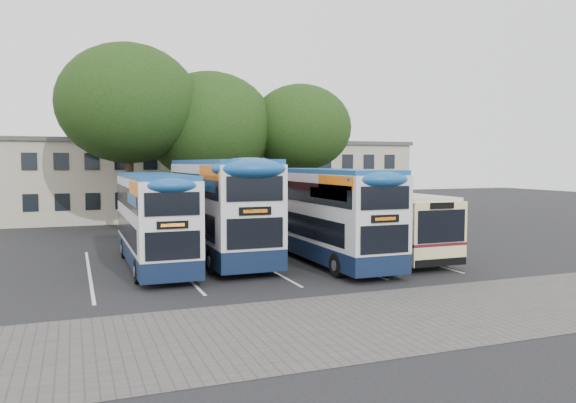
{
  "coord_description": "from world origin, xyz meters",
  "views": [
    {
      "loc": [
        -11.27,
        -18.66,
        4.44
      ],
      "look_at": [
        -2.19,
        5.0,
        2.67
      ],
      "focal_mm": 35.0,
      "sensor_mm": 36.0,
      "label": 1
    }
  ],
  "objects_px": {
    "lamp_post": "(318,154)",
    "bus_dd_right": "(327,211)",
    "tree_left": "(128,104)",
    "tree_mid": "(210,127)",
    "bus_dd_left": "(154,216)",
    "bus_single": "(376,219)",
    "bus_dd_mid": "(219,204)",
    "tree_right": "(300,128)"
  },
  "relations": [
    {
      "from": "lamp_post",
      "to": "bus_dd_right",
      "type": "height_order",
      "value": "lamp_post"
    },
    {
      "from": "tree_left",
      "to": "tree_mid",
      "type": "xyz_separation_m",
      "value": [
        5.25,
        0.91,
        -1.24
      ]
    },
    {
      "from": "bus_dd_left",
      "to": "bus_single",
      "type": "height_order",
      "value": "bus_dd_left"
    },
    {
      "from": "bus_dd_left",
      "to": "bus_dd_mid",
      "type": "distance_m",
      "value": 3.33
    },
    {
      "from": "bus_dd_right",
      "to": "bus_single",
      "type": "height_order",
      "value": "bus_dd_right"
    },
    {
      "from": "bus_dd_right",
      "to": "tree_left",
      "type": "bearing_deg",
      "value": 118.97
    },
    {
      "from": "bus_dd_mid",
      "to": "bus_dd_right",
      "type": "distance_m",
      "value": 5.0
    },
    {
      "from": "bus_dd_mid",
      "to": "bus_single",
      "type": "relative_size",
      "value": 1.08
    },
    {
      "from": "bus_dd_left",
      "to": "bus_dd_right",
      "type": "bearing_deg",
      "value": -11.36
    },
    {
      "from": "lamp_post",
      "to": "tree_mid",
      "type": "xyz_separation_m",
      "value": [
        -8.76,
        -2.0,
        1.68
      ]
    },
    {
      "from": "tree_left",
      "to": "tree_right",
      "type": "height_order",
      "value": "tree_left"
    },
    {
      "from": "bus_dd_right",
      "to": "bus_single",
      "type": "relative_size",
      "value": 0.99
    },
    {
      "from": "tree_right",
      "to": "tree_left",
      "type": "bearing_deg",
      "value": 178.2
    },
    {
      "from": "lamp_post",
      "to": "bus_single",
      "type": "relative_size",
      "value": 0.9
    },
    {
      "from": "bus_dd_left",
      "to": "tree_mid",
      "type": "bearing_deg",
      "value": 66.9
    },
    {
      "from": "tree_left",
      "to": "bus_dd_mid",
      "type": "distance_m",
      "value": 12.22
    },
    {
      "from": "tree_mid",
      "to": "bus_dd_mid",
      "type": "distance_m",
      "value": 12.37
    },
    {
      "from": "tree_mid",
      "to": "bus_single",
      "type": "xyz_separation_m",
      "value": [
        5.13,
        -13.02,
        -5.06
      ]
    },
    {
      "from": "lamp_post",
      "to": "tree_right",
      "type": "xyz_separation_m",
      "value": [
        -2.8,
        -3.26,
        1.68
      ]
    },
    {
      "from": "lamp_post",
      "to": "tree_mid",
      "type": "distance_m",
      "value": 9.14
    },
    {
      "from": "tree_mid",
      "to": "bus_dd_mid",
      "type": "xyz_separation_m",
      "value": [
        -2.24,
        -11.4,
        -4.25
      ]
    },
    {
      "from": "tree_mid",
      "to": "bus_dd_right",
      "type": "distance_m",
      "value": 14.86
    },
    {
      "from": "tree_mid",
      "to": "bus_dd_left",
      "type": "height_order",
      "value": "tree_mid"
    },
    {
      "from": "bus_dd_left",
      "to": "bus_dd_mid",
      "type": "bearing_deg",
      "value": 20.18
    },
    {
      "from": "tree_mid",
      "to": "bus_dd_left",
      "type": "bearing_deg",
      "value": -113.1
    },
    {
      "from": "lamp_post",
      "to": "bus_dd_left",
      "type": "bearing_deg",
      "value": -134.13
    },
    {
      "from": "bus_single",
      "to": "tree_right",
      "type": "bearing_deg",
      "value": 85.96
    },
    {
      "from": "bus_single",
      "to": "bus_dd_left",
      "type": "bearing_deg",
      "value": 177.39
    },
    {
      "from": "bus_dd_right",
      "to": "bus_dd_mid",
      "type": "bearing_deg",
      "value": 148.36
    },
    {
      "from": "tree_left",
      "to": "bus_dd_right",
      "type": "relative_size",
      "value": 1.17
    },
    {
      "from": "bus_dd_mid",
      "to": "tree_mid",
      "type": "bearing_deg",
      "value": 78.87
    },
    {
      "from": "lamp_post",
      "to": "tree_left",
      "type": "height_order",
      "value": "tree_left"
    },
    {
      "from": "bus_single",
      "to": "tree_left",
      "type": "bearing_deg",
      "value": 130.6
    },
    {
      "from": "tree_left",
      "to": "bus_dd_mid",
      "type": "relative_size",
      "value": 1.07
    },
    {
      "from": "bus_dd_mid",
      "to": "tree_right",
      "type": "bearing_deg",
      "value": 51.02
    },
    {
      "from": "tree_left",
      "to": "bus_dd_mid",
      "type": "xyz_separation_m",
      "value": [
        3.01,
        -10.49,
        -5.49
      ]
    },
    {
      "from": "lamp_post",
      "to": "tree_mid",
      "type": "bearing_deg",
      "value": -167.15
    },
    {
      "from": "bus_dd_left",
      "to": "bus_dd_mid",
      "type": "relative_size",
      "value": 0.87
    },
    {
      "from": "tree_left",
      "to": "bus_dd_right",
      "type": "bearing_deg",
      "value": -61.03
    },
    {
      "from": "tree_left",
      "to": "bus_dd_right",
      "type": "xyz_separation_m",
      "value": [
        7.26,
        -13.11,
        -5.72
      ]
    },
    {
      "from": "tree_mid",
      "to": "tree_right",
      "type": "relative_size",
      "value": 1.07
    },
    {
      "from": "tree_left",
      "to": "tree_mid",
      "type": "height_order",
      "value": "tree_left"
    }
  ]
}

